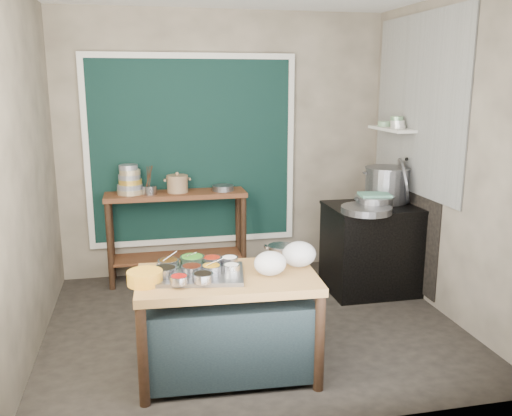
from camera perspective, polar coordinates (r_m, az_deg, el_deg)
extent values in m
cube|color=#2F2A24|center=(4.84, -0.32, -12.26)|extent=(3.50, 3.00, 0.02)
cube|color=gray|center=(5.90, -3.38, 6.61)|extent=(3.50, 0.02, 2.80)
cube|color=gray|center=(4.42, -23.33, 3.39)|extent=(0.02, 3.00, 2.80)
cube|color=gray|center=(5.08, 19.53, 4.84)|extent=(0.02, 3.00, 2.80)
cube|color=black|center=(5.82, -6.73, 5.96)|extent=(2.10, 0.02, 1.90)
cube|color=#B2B2AA|center=(5.51, 16.66, 10.33)|extent=(0.02, 1.70, 1.70)
cube|color=black|center=(5.76, 15.49, -1.10)|extent=(0.01, 1.30, 1.30)
cube|color=beige|center=(5.74, 14.13, 8.07)|extent=(0.22, 0.70, 0.03)
cube|color=#986637|center=(3.95, -2.97, -12.19)|extent=(1.29, 0.79, 0.75)
cube|color=#532A17|center=(5.80, -8.29, -2.96)|extent=(1.45, 0.40, 0.95)
cube|color=black|center=(5.58, 12.22, -4.31)|extent=(0.90, 0.68, 0.85)
cube|color=black|center=(5.46, 12.44, 0.10)|extent=(0.92, 0.69, 0.03)
cube|color=gray|center=(3.80, -6.10, -6.95)|extent=(0.69, 0.54, 0.03)
cylinder|color=gray|center=(3.61, -8.10, -7.47)|extent=(0.12, 0.12, 0.05)
cylinder|color=silver|center=(3.79, -2.60, -6.33)|extent=(0.12, 0.12, 0.05)
cylinder|color=gray|center=(3.90, -9.18, -5.85)|extent=(0.15, 0.15, 0.06)
cylinder|color=gray|center=(3.93, -6.73, -5.56)|extent=(0.18, 0.18, 0.07)
cylinder|color=gray|center=(3.75, -9.52, -6.63)|extent=(0.16, 0.16, 0.06)
cylinder|color=gray|center=(3.93, -4.65, -5.59)|extent=(0.14, 0.14, 0.06)
cylinder|color=gray|center=(3.93, -2.80, -5.57)|extent=(0.12, 0.12, 0.05)
cylinder|color=gray|center=(3.77, -4.73, -6.44)|extent=(0.14, 0.14, 0.06)
cylinder|color=gray|center=(3.76, -6.76, -6.50)|extent=(0.15, 0.15, 0.06)
cylinder|color=gray|center=(3.62, -5.62, -7.29)|extent=(0.14, 0.14, 0.06)
cylinder|color=orange|center=(3.70, -11.62, -7.19)|extent=(0.28, 0.28, 0.09)
ellipsoid|color=white|center=(3.78, 1.50, -5.84)|extent=(0.24, 0.21, 0.17)
ellipsoid|color=white|center=(3.97, 4.56, -4.86)|extent=(0.29, 0.27, 0.19)
cylinder|color=tan|center=(5.69, -13.10, 1.72)|extent=(0.27, 0.27, 0.05)
cylinder|color=gray|center=(5.68, -13.13, 2.21)|extent=(0.26, 0.26, 0.05)
cylinder|color=gold|center=(5.67, -13.15, 2.71)|extent=(0.23, 0.23, 0.05)
cylinder|color=gray|center=(5.66, -13.18, 3.20)|extent=(0.22, 0.22, 0.05)
cylinder|color=tan|center=(5.65, -13.21, 3.70)|extent=(0.21, 0.21, 0.05)
cylinder|color=gray|center=(5.65, -13.23, 4.20)|extent=(0.19, 0.19, 0.05)
cylinder|color=gray|center=(5.61, -11.15, 1.87)|extent=(0.17, 0.17, 0.09)
cylinder|color=gray|center=(5.71, -3.49, 2.11)|extent=(0.30, 0.30, 0.06)
cylinder|color=gray|center=(5.60, 15.26, 2.78)|extent=(0.26, 0.48, 0.46)
cube|color=slate|center=(5.30, 12.38, 1.38)|extent=(0.31, 0.26, 0.02)
cylinder|color=gray|center=(5.12, 11.54, -0.18)|extent=(0.56, 0.56, 0.06)
cylinder|color=silver|center=(5.64, 14.63, 8.31)|extent=(0.15, 0.15, 0.04)
cylinder|color=silver|center=(5.64, 14.65, 8.71)|extent=(0.14, 0.14, 0.04)
cylinder|color=gray|center=(5.64, 14.67, 9.11)|extent=(0.13, 0.13, 0.04)
cylinder|color=gray|center=(5.89, 13.40, 8.62)|extent=(0.17, 0.17, 0.05)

